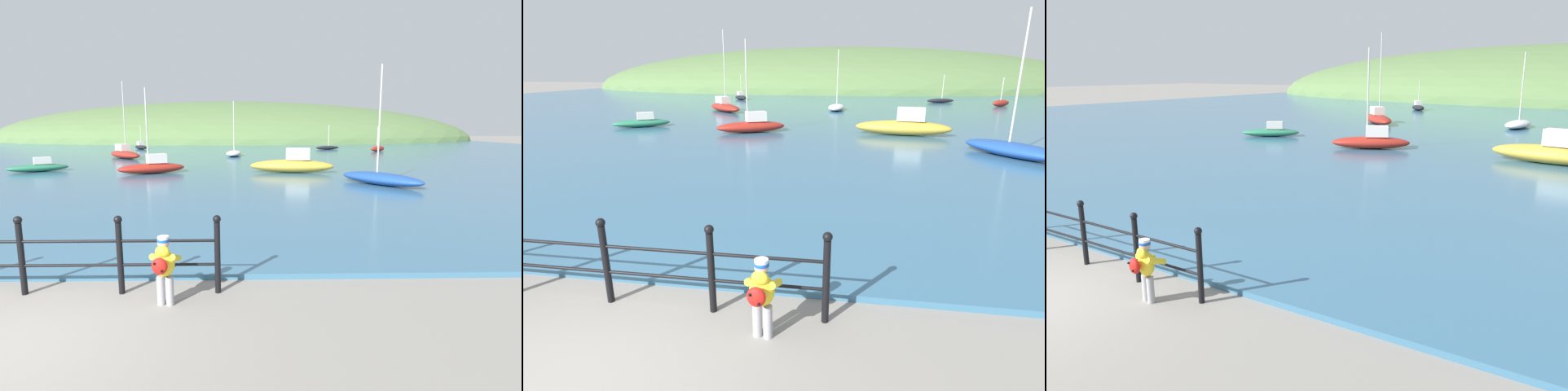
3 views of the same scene
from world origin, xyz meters
TOP-DOWN VIEW (x-y plane):
  - water at (0.00, 32.00)m, footprint 80.00×60.00m
  - far_hillside at (0.00, 69.86)m, footprint 83.34×45.84m
  - iron_railing at (-0.38, 1.50)m, footprint 5.94×0.12m
  - child_in_coat at (1.82, 1.06)m, footprint 0.41×0.55m
  - boat_red_dinghy at (-8.35, 17.60)m, footprint 3.00×2.35m
  - boat_mid_harbor at (-8.61, 39.02)m, footprint 2.20×2.70m
  - boat_green_fishing at (8.43, 12.27)m, footprint 3.23×3.89m
  - boat_nearest_quay at (-6.57, 26.77)m, footprint 3.90×4.43m
  - boat_far_right at (5.20, 16.88)m, footprint 4.50×1.79m
  - boat_twin_mast at (15.19, 34.56)m, footprint 2.05×1.98m
  - boat_blue_hull at (10.99, 38.03)m, footprint 2.83×1.75m
  - boat_white_sailboat at (1.62, 28.92)m, footprint 1.39×3.66m
  - boat_far_left at (-2.05, 16.59)m, footprint 3.51×2.49m

SIDE VIEW (x-z plane):
  - far_hillside at x=0.00m, z-range -6.72..6.72m
  - water at x=0.00m, z-range 0.00..0.10m
  - boat_blue_hull at x=10.99m, z-range -0.97..1.58m
  - boat_white_sailboat at x=1.62m, z-range -1.86..2.55m
  - boat_red_dinghy at x=-8.35m, z-range -0.04..0.73m
  - boat_green_fishing at x=8.43m, z-range -2.06..2.81m
  - boat_mid_harbor at x=-8.61m, z-range -0.90..1.65m
  - boat_twin_mast at x=15.19m, z-range -0.79..1.56m
  - boat_far_left at x=-2.05m, z-range -1.71..2.59m
  - boat_nearest_quay at x=-6.57m, z-range -2.37..3.29m
  - boat_far_right at x=5.20m, z-range -0.13..1.16m
  - child_in_coat at x=1.82m, z-range 0.10..1.11m
  - iron_railing at x=-0.38m, z-range 0.04..1.25m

